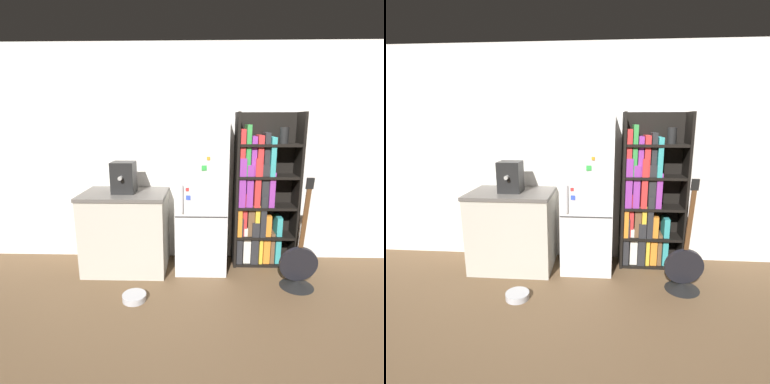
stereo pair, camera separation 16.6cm
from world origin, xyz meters
The scene contains 8 objects.
ground_plane centered at (0.00, 0.00, 0.00)m, with size 16.00×16.00×0.00m, color brown.
wall_back centered at (0.00, 0.47, 1.30)m, with size 8.00×0.05×2.60m.
refrigerator centered at (0.00, 0.17, 0.93)m, with size 0.58×0.58×1.87m.
bookshelf centered at (0.69, 0.31, 0.82)m, with size 0.74×0.32×1.83m.
kitchen_counter centered at (-0.88, 0.13, 0.47)m, with size 0.96×0.67×0.93m.
espresso_machine centered at (-0.87, 0.11, 1.11)m, with size 0.25×0.30×0.35m.
guitar centered at (1.03, -0.27, 0.17)m, with size 0.40×0.36×1.21m.
pet_bowl centered at (-0.66, -0.56, 0.04)m, with size 0.24×0.24×0.06m.
Camera 2 is at (0.15, -3.17, 1.72)m, focal length 28.00 mm.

